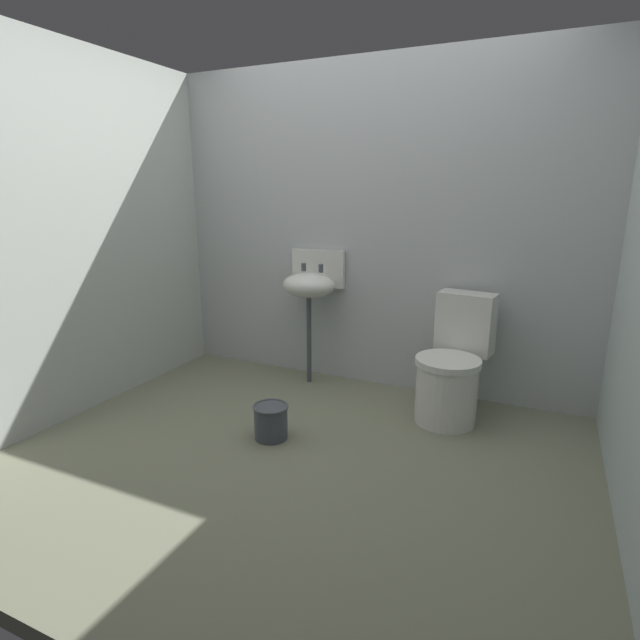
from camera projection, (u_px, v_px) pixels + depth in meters
The scene contains 6 objects.
ground_plane at pixel (298, 460), 2.78m from camera, with size 3.49×2.77×0.08m, color slate.
wall_back at pixel (374, 229), 3.56m from camera, with size 3.49×0.10×2.29m, color #AFB4B5.
wall_left at pixel (83, 234), 3.20m from camera, with size 0.10×2.57×2.29m, color #AEB6AE.
toilet_near_wall at pixel (452, 369), 3.14m from camera, with size 0.47×0.64×0.78m.
sink at pixel (310, 284), 3.64m from camera, with size 0.42×0.35×0.99m.
bucket at pixel (271, 421), 2.92m from camera, with size 0.21×0.21×0.21m.
Camera 1 is at (1.15, -2.21, 1.43)m, focal length 27.85 mm.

